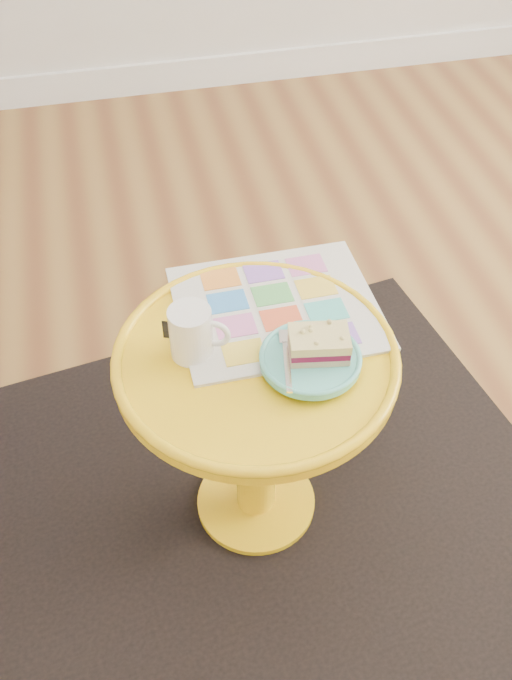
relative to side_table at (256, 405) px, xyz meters
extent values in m
plane|color=brown|center=(0.38, -0.07, -0.34)|extent=(4.00, 4.00, 0.00)
cube|color=white|center=(0.38, 1.92, -0.28)|extent=(4.00, 0.02, 0.12)
cube|color=black|center=(0.00, 0.00, -0.34)|extent=(1.46, 1.29, 0.01)
cylinder|color=yellow|center=(0.00, 0.00, -0.33)|extent=(0.26, 0.26, 0.02)
cylinder|color=yellow|center=(0.00, 0.00, -0.11)|extent=(0.08, 0.08, 0.43)
cylinder|color=yellow|center=(0.00, 0.00, 0.12)|extent=(0.50, 0.50, 0.03)
cube|color=silver|center=(0.06, 0.11, 0.14)|extent=(0.37, 0.32, 0.01)
cylinder|color=white|center=(-0.11, 0.03, 0.18)|extent=(0.08, 0.08, 0.10)
torus|color=white|center=(-0.07, 0.02, 0.19)|extent=(0.06, 0.03, 0.06)
cylinder|color=#D1B78C|center=(-0.11, 0.03, 0.23)|extent=(0.07, 0.07, 0.01)
cylinder|color=#5CC3B7|center=(0.08, -0.05, 0.14)|extent=(0.07, 0.07, 0.01)
cylinder|color=#5CC3B7|center=(0.08, -0.05, 0.15)|extent=(0.17, 0.17, 0.01)
cube|color=#D3BC8C|center=(0.10, -0.04, 0.17)|extent=(0.11, 0.08, 0.01)
cube|color=maroon|center=(0.10, -0.04, 0.18)|extent=(0.11, 0.08, 0.01)
cube|color=#EADB8C|center=(0.10, -0.04, 0.20)|extent=(0.11, 0.08, 0.02)
cube|color=silver|center=(0.04, -0.06, 0.16)|extent=(0.03, 0.11, 0.00)
cube|color=silver|center=(0.05, 0.01, 0.16)|extent=(0.03, 0.04, 0.00)
camera|label=1|loc=(-0.20, -0.89, 1.10)|focal=40.00mm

